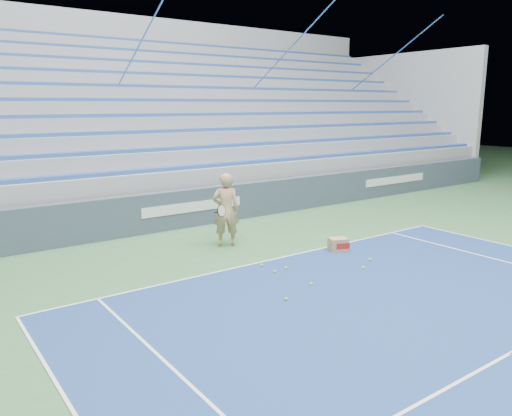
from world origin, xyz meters
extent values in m
cube|color=white|center=(0.00, 11.88, 0.01)|extent=(10.97, 0.05, 0.00)
cube|color=white|center=(0.00, 6.40, 0.01)|extent=(8.23, 0.05, 0.00)
cube|color=#394657|center=(0.00, 15.88, 0.55)|extent=(30.00, 0.30, 1.10)
cube|color=white|center=(0.00, 15.72, 0.60)|extent=(3.20, 0.02, 0.28)
cube|color=white|center=(9.00, 15.72, 0.60)|extent=(3.40, 0.02, 0.28)
cube|color=#96999E|center=(0.00, 20.43, 0.55)|extent=(30.00, 8.50, 1.10)
cube|color=#96999E|center=(0.00, 20.43, 1.35)|extent=(30.00, 8.50, 0.50)
cube|color=#2A4E9A|center=(0.00, 16.56, 1.66)|extent=(29.60, 0.42, 0.11)
cube|color=#96999E|center=(0.00, 20.86, 1.85)|extent=(30.00, 7.65, 0.50)
cube|color=#2A4E9A|center=(0.00, 17.41, 2.16)|extent=(29.60, 0.42, 0.11)
cube|color=#96999E|center=(0.00, 21.28, 2.35)|extent=(30.00, 6.80, 0.50)
cube|color=#2A4E9A|center=(0.00, 18.26, 2.66)|extent=(29.60, 0.42, 0.11)
cube|color=#96999E|center=(0.00, 21.71, 2.85)|extent=(30.00, 5.95, 0.50)
cube|color=#2A4E9A|center=(0.00, 19.11, 3.16)|extent=(29.60, 0.42, 0.11)
cube|color=#96999E|center=(0.00, 22.13, 3.35)|extent=(30.00, 5.10, 0.50)
cube|color=#2A4E9A|center=(0.00, 19.96, 3.66)|extent=(29.60, 0.42, 0.11)
cube|color=#96999E|center=(0.00, 22.56, 3.85)|extent=(30.00, 4.25, 0.50)
cube|color=#2A4E9A|center=(0.00, 20.81, 4.15)|extent=(29.60, 0.42, 0.11)
cube|color=#96999E|center=(0.00, 22.98, 4.35)|extent=(30.00, 3.40, 0.50)
cube|color=#2A4E9A|center=(0.00, 21.66, 4.65)|extent=(29.60, 0.42, 0.11)
cube|color=#96999E|center=(0.00, 23.41, 4.85)|extent=(30.00, 2.55, 0.50)
cube|color=#2A4E9A|center=(0.00, 22.51, 5.15)|extent=(29.60, 0.42, 0.11)
cube|color=#96999E|center=(0.00, 23.84, 5.35)|extent=(30.00, 1.70, 0.50)
cube|color=#2A4E9A|center=(0.00, 23.36, 5.65)|extent=(29.60, 0.42, 0.11)
cube|color=#96999E|center=(0.00, 24.26, 5.85)|extent=(30.00, 0.85, 0.50)
cube|color=#2A4E9A|center=(0.00, 24.21, 6.15)|extent=(29.60, 0.42, 0.11)
cube|color=#96999E|center=(15.15, 20.43, 3.05)|extent=(0.30, 8.80, 6.10)
cube|color=#96999E|center=(0.00, 24.98, 3.65)|extent=(31.00, 0.40, 7.30)
cylinder|color=#3671BD|center=(0.00, 20.43, 4.60)|extent=(0.05, 8.53, 5.04)
cylinder|color=#3671BD|center=(6.00, 20.43, 4.60)|extent=(0.05, 8.53, 5.04)
cylinder|color=#3671BD|center=(12.00, 20.43, 4.60)|extent=(0.05, 8.53, 5.04)
imported|color=tan|center=(-0.29, 13.53, 0.92)|extent=(0.80, 0.68, 1.85)
cylinder|color=black|center=(-0.64, 13.28, 0.95)|extent=(0.12, 0.27, 0.08)
cylinder|color=beige|center=(-0.74, 13.00, 1.05)|extent=(0.29, 0.16, 0.28)
torus|color=black|center=(-0.74, 13.00, 1.05)|extent=(0.31, 0.18, 0.30)
cube|color=#A88351|center=(1.66, 11.52, 0.16)|extent=(0.52, 0.46, 0.33)
cube|color=#B21E19|center=(1.66, 11.35, 0.16)|extent=(0.33, 0.14, 0.15)
sphere|color=#C0E52E|center=(1.69, 10.52, 0.03)|extent=(0.07, 0.07, 0.07)
sphere|color=#C0E52E|center=(-0.59, 11.14, 0.03)|extent=(0.07, 0.07, 0.07)
sphere|color=#C0E52E|center=(-1.36, 9.82, 0.03)|extent=(0.07, 0.07, 0.07)
sphere|color=#C0E52E|center=(-0.47, 10.12, 0.03)|extent=(0.07, 0.07, 0.07)
sphere|color=#C0E52E|center=(-0.25, 11.18, 0.03)|extent=(0.07, 0.07, 0.07)
sphere|color=#C0E52E|center=(-0.56, 11.65, 0.03)|extent=(0.07, 0.07, 0.07)
sphere|color=#C0E52E|center=(1.14, 10.22, 0.03)|extent=(0.07, 0.07, 0.07)
camera|label=1|loc=(-6.79, 3.21, 3.50)|focal=35.00mm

